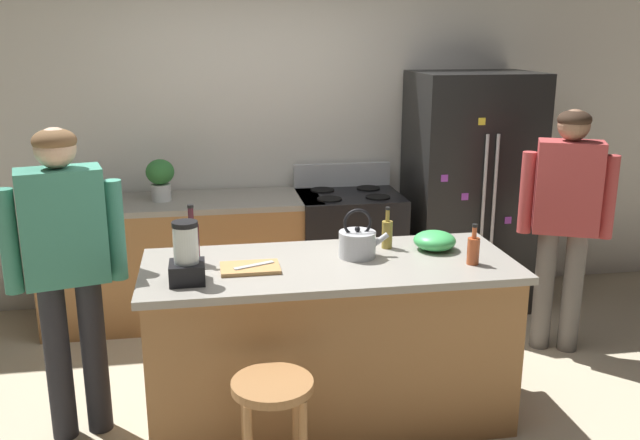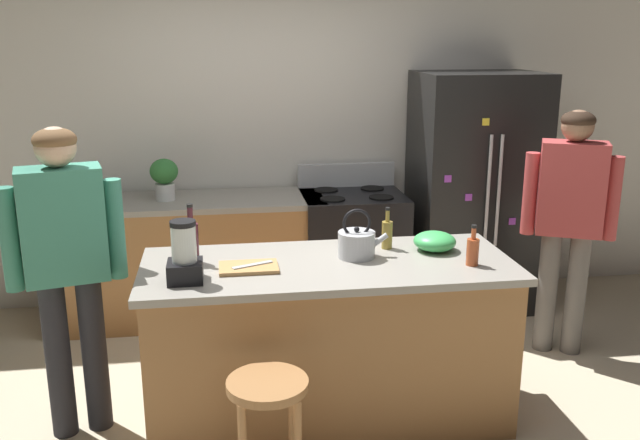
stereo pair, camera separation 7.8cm
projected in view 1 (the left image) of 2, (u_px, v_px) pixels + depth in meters
ground_plane at (329, 416)px, 3.85m from camera, size 14.00×14.00×0.00m
back_wall at (284, 129)px, 5.34m from camera, size 8.00×0.10×2.70m
kitchen_island at (329, 341)px, 3.73m from camera, size 1.96×0.81×0.91m
back_counter_run at (185, 260)px, 5.07m from camera, size 2.00×0.64×0.91m
refrigerator at (469, 191)px, 5.26m from camera, size 0.90×0.73×1.80m
stove_range at (349, 251)px, 5.24m from camera, size 0.76×0.65×1.09m
person_by_island_left at (66, 256)px, 3.44m from camera, size 0.59×0.31×1.64m
person_by_sink_right at (566, 209)px, 4.43m from camera, size 0.57×0.37×1.62m
bar_stool at (273, 409)px, 3.00m from camera, size 0.36×0.36×0.62m
potted_plant at (160, 177)px, 4.88m from camera, size 0.20×0.20×0.30m
blender_appliance at (186, 257)px, 3.29m from camera, size 0.17×0.17×0.30m
bottle_vinegar at (387, 233)px, 3.83m from camera, size 0.06×0.06×0.24m
bottle_wine at (192, 242)px, 3.56m from camera, size 0.08×0.08×0.32m
bottle_cooking_sauce at (473, 250)px, 3.56m from camera, size 0.06×0.06×0.22m
mixing_bowl at (435, 241)px, 3.80m from camera, size 0.23×0.23×0.11m
tea_kettle at (358, 243)px, 3.68m from camera, size 0.28×0.20×0.27m
cutting_board at (250, 268)px, 3.49m from camera, size 0.30×0.20×0.02m
chef_knife at (254, 265)px, 3.49m from camera, size 0.21×0.11×0.01m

